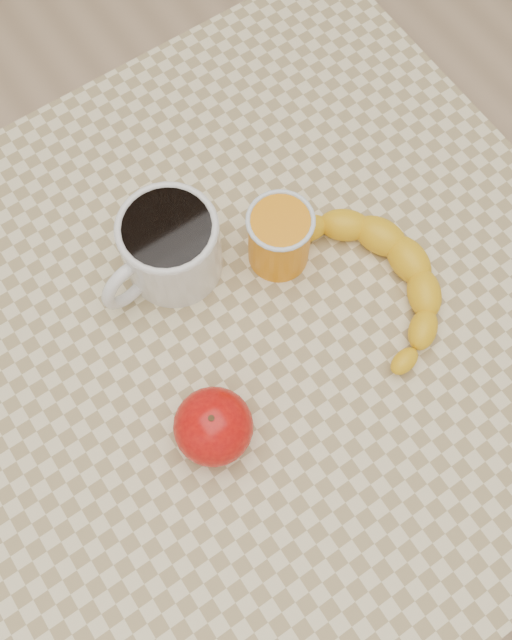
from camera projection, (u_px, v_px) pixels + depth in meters
ground at (256, 449)px, 1.50m from camera, size 3.00×3.00×0.00m
table at (256, 350)px, 0.88m from camera, size 0.80×0.80×0.75m
coffee_mug at (169, 246)px, 0.78m from camera, size 0.16×0.13×0.09m
orange_juice_glass at (279, 237)px, 0.79m from camera, size 0.08×0.08×0.09m
apple at (213, 427)px, 0.72m from camera, size 0.09×0.09×0.08m
banana at (367, 281)px, 0.80m from camera, size 0.19×0.26×0.04m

